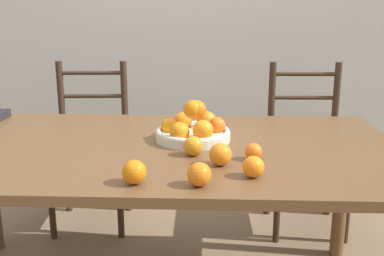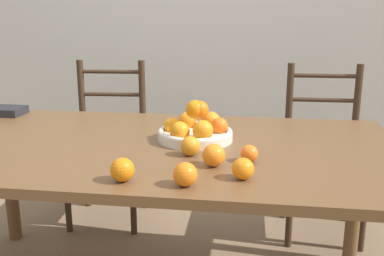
# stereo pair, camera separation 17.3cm
# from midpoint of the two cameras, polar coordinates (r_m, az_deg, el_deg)

# --- Properties ---
(wall_back) EXTENTS (8.00, 0.06, 2.60)m
(wall_back) POSITION_cam_midpoint_polar(r_m,az_deg,el_deg) (3.24, 2.66, 15.67)
(wall_back) COLOR beige
(wall_back) RESTS_ON ground_plane
(dining_table) EXTENTS (1.97, 1.05, 0.73)m
(dining_table) POSITION_cam_midpoint_polar(r_m,az_deg,el_deg) (1.82, -2.42, -4.24)
(dining_table) COLOR brown
(dining_table) RESTS_ON ground_plane
(fruit_bowl) EXTENTS (0.31, 0.31, 0.17)m
(fruit_bowl) POSITION_cam_midpoint_polar(r_m,az_deg,el_deg) (1.83, 3.19, -0.15)
(fruit_bowl) COLOR silver
(fruit_bowl) RESTS_ON dining_table
(orange_loose_0) EXTENTS (0.08, 0.08, 0.08)m
(orange_loose_0) POSITION_cam_midpoint_polar(r_m,az_deg,el_deg) (1.39, -5.34, -5.37)
(orange_loose_0) COLOR orange
(orange_loose_0) RESTS_ON dining_table
(orange_loose_1) EXTENTS (0.07, 0.07, 0.07)m
(orange_loose_1) POSITION_cam_midpoint_polar(r_m,az_deg,el_deg) (1.43, 9.96, -5.17)
(orange_loose_1) COLOR orange
(orange_loose_1) RESTS_ON dining_table
(orange_loose_2) EXTENTS (0.06, 0.06, 0.06)m
(orange_loose_2) POSITION_cam_midpoint_polar(r_m,az_deg,el_deg) (1.59, 10.39, -3.25)
(orange_loose_2) COLOR orange
(orange_loose_2) RESTS_ON dining_table
(orange_loose_3) EXTENTS (0.08, 0.08, 0.08)m
(orange_loose_3) POSITION_cam_midpoint_polar(r_m,az_deg,el_deg) (1.53, 6.02, -3.50)
(orange_loose_3) COLOR orange
(orange_loose_3) RESTS_ON dining_table
(orange_loose_4) EXTENTS (0.07, 0.07, 0.07)m
(orange_loose_4) POSITION_cam_midpoint_polar(r_m,az_deg,el_deg) (1.64, 2.81, -2.34)
(orange_loose_4) COLOR orange
(orange_loose_4) RESTS_ON dining_table
(orange_loose_5) EXTENTS (0.07, 0.07, 0.07)m
(orange_loose_5) POSITION_cam_midpoint_polar(r_m,az_deg,el_deg) (1.35, 2.82, -5.96)
(orange_loose_5) COLOR orange
(orange_loose_5) RESTS_ON dining_table
(chair_left) EXTENTS (0.45, 0.43, 0.95)m
(chair_left) POSITION_cam_midpoint_polar(r_m,az_deg,el_deg) (2.72, -8.84, -2.12)
(chair_left) COLOR #382619
(chair_left) RESTS_ON ground_plane
(chair_right) EXTENTS (0.43, 0.41, 0.95)m
(chair_right) POSITION_cam_midpoint_polar(r_m,az_deg,el_deg) (2.65, 18.15, -3.17)
(chair_right) COLOR #382619
(chair_right) RESTS_ON ground_plane
(book_stack) EXTENTS (0.16, 0.14, 0.04)m
(book_stack) POSITION_cam_midpoint_polar(r_m,az_deg,el_deg) (2.44, -20.55, 2.01)
(book_stack) COLOR #232328
(book_stack) RESTS_ON dining_table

